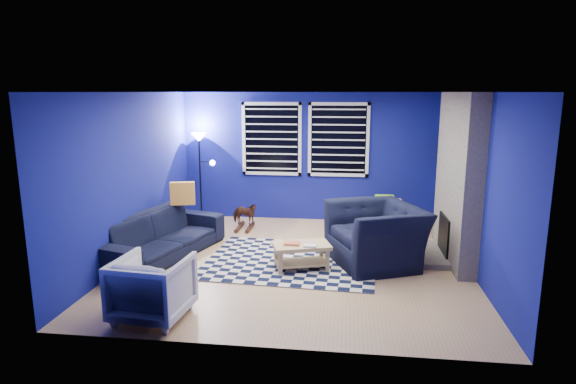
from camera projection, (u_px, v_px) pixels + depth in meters
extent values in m
plane|color=tan|center=(296.00, 262.00, 7.23)|extent=(5.00, 5.00, 0.00)
plane|color=white|center=(296.00, 92.00, 6.71)|extent=(5.00, 5.00, 0.00)
plane|color=navy|center=(310.00, 157.00, 9.40)|extent=(5.00, 0.00, 5.00)
plane|color=navy|center=(132.00, 176.00, 7.27)|extent=(0.00, 5.00, 5.00)
plane|color=navy|center=(475.00, 184.00, 6.67)|extent=(0.00, 5.00, 5.00)
cube|color=gray|center=(458.00, 178.00, 7.17)|extent=(0.26, 2.00, 2.50)
cube|color=black|center=(444.00, 235.00, 7.37)|extent=(0.04, 0.70, 0.60)
cube|color=gray|center=(434.00, 254.00, 7.45)|extent=(0.50, 1.20, 0.08)
cube|color=black|center=(272.00, 139.00, 9.40)|extent=(1.05, 0.02, 1.30)
cube|color=white|center=(271.00, 104.00, 9.25)|extent=(1.17, 0.05, 0.06)
cube|color=white|center=(272.00, 173.00, 9.53)|extent=(1.17, 0.05, 0.06)
cube|color=black|center=(338.00, 140.00, 9.24)|extent=(1.05, 0.02, 1.30)
cube|color=white|center=(339.00, 104.00, 9.09)|extent=(1.17, 0.05, 0.06)
cube|color=white|center=(338.00, 175.00, 9.37)|extent=(1.17, 0.05, 0.06)
cube|color=black|center=(444.00, 155.00, 8.58)|extent=(0.06, 1.00, 0.58)
cube|color=black|center=(442.00, 155.00, 8.59)|extent=(0.01, 0.92, 0.50)
cube|color=black|center=(291.00, 261.00, 7.24)|extent=(2.62, 2.15, 0.02)
imported|color=black|center=(160.00, 236.00, 7.36)|extent=(2.49, 1.54, 0.68)
imported|color=black|center=(376.00, 235.00, 7.09)|extent=(1.69, 1.60, 0.87)
imported|color=gray|center=(152.00, 288.00, 5.37)|extent=(0.84, 0.86, 0.72)
imported|color=#422115|center=(244.00, 214.00, 8.90)|extent=(0.35, 0.55, 0.43)
cube|color=tan|center=(301.00, 246.00, 6.85)|extent=(0.90, 0.68, 0.05)
cube|color=tan|center=(301.00, 262.00, 6.90)|extent=(0.81, 0.59, 0.03)
cube|color=#CB5F3A|center=(292.00, 243.00, 6.81)|extent=(0.26, 0.22, 0.03)
cube|color=silver|center=(310.00, 246.00, 6.72)|extent=(0.21, 0.18, 0.03)
cube|color=tan|center=(276.00, 261.00, 6.75)|extent=(0.07, 0.07, 0.32)
cube|color=tan|center=(324.00, 263.00, 6.67)|extent=(0.07, 0.07, 0.32)
cube|color=tan|center=(280.00, 253.00, 7.10)|extent=(0.07, 0.07, 0.32)
cube|color=tan|center=(326.00, 255.00, 7.02)|extent=(0.07, 0.07, 0.32)
cube|color=tan|center=(384.00, 215.00, 8.83)|extent=(0.70, 0.50, 0.55)
cube|color=black|center=(384.00, 215.00, 8.83)|extent=(0.61, 0.45, 0.44)
cube|color=#86DD1A|center=(385.00, 198.00, 8.76)|extent=(0.36, 0.29, 0.09)
cylinder|color=black|center=(202.00, 218.00, 9.67)|extent=(0.22, 0.22, 0.03)
cylinder|color=black|center=(200.00, 179.00, 9.51)|extent=(0.03, 0.03, 1.60)
cone|color=white|center=(199.00, 137.00, 9.34)|extent=(0.29, 0.29, 0.16)
sphere|color=white|center=(212.00, 163.00, 9.36)|extent=(0.11, 0.11, 0.11)
cube|color=gold|center=(183.00, 193.00, 7.91)|extent=(0.41, 0.21, 0.37)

